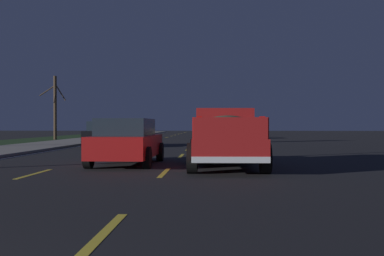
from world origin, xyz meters
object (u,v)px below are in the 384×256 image
sedan_red (127,141)px  sedan_black (106,134)px  sedan_tan (219,131)px  bare_tree_far (55,106)px  pickup_truck (225,136)px

sedan_red → sedan_black: 12.66m
sedan_tan → sedan_black: same height
sedan_black → bare_tree_far: bearing=31.1°
sedan_black → sedan_tan: bearing=-24.6°
pickup_truck → sedan_tan: bearing=-0.5°
pickup_truck → sedan_red: (0.76, 3.27, -0.20)m
sedan_red → sedan_tan: (27.76, -3.49, 0.00)m
sedan_tan → bare_tree_far: (-2.92, 14.85, 2.22)m
sedan_red → bare_tree_far: 27.41m
sedan_black → bare_tree_far: bare_tree_far is taller
bare_tree_far → sedan_black: bearing=-148.9°
sedan_red → sedan_black: bearing=16.8°
sedan_red → sedan_tan: 27.98m
sedan_red → sedan_tan: size_ratio=0.99×
sedan_tan → bare_tree_far: 15.30m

